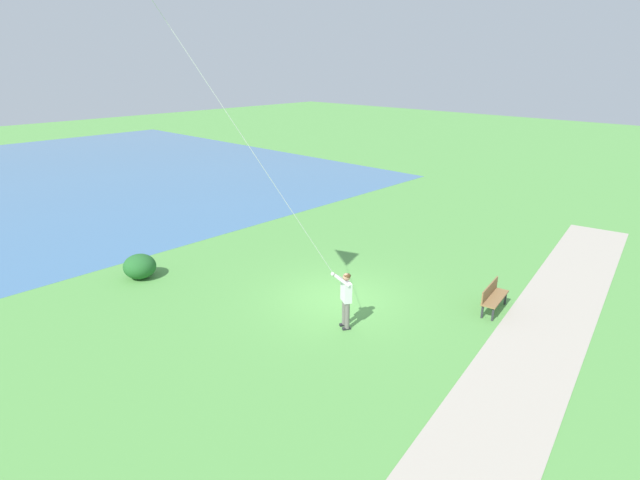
# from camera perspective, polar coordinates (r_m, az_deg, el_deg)

# --- Properties ---
(ground_plane) EXTENTS (120.00, 120.00, 0.00)m
(ground_plane) POSITION_cam_1_polar(r_m,az_deg,el_deg) (16.89, 2.11, -6.59)
(ground_plane) COLOR #569947
(walkway_path) EXTENTS (7.25, 31.99, 0.02)m
(walkway_path) POSITION_cam_1_polar(r_m,az_deg,el_deg) (12.51, 19.39, -18.22)
(walkway_path) COLOR #ADA393
(walkway_path) RESTS_ON ground
(person_kite_flyer) EXTENTS (0.52, 0.62, 1.83)m
(person_kite_flyer) POSITION_cam_1_polar(r_m,az_deg,el_deg) (14.71, 2.88, -6.24)
(person_kite_flyer) COLOR #232328
(person_kite_flyer) RESTS_ON ground
(park_bench_near_walkway) EXTENTS (0.66, 1.55, 0.88)m
(park_bench_near_walkway) POSITION_cam_1_polar(r_m,az_deg,el_deg) (16.80, 18.90, -5.94)
(park_bench_near_walkway) COLOR olive
(park_bench_near_walkway) RESTS_ON ground
(lakeside_shrub) EXTENTS (1.17, 1.14, 0.89)m
(lakeside_shrub) POSITION_cam_1_polar(r_m,az_deg,el_deg) (19.37, -19.64, -2.82)
(lakeside_shrub) COLOR #236028
(lakeside_shrub) RESTS_ON ground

